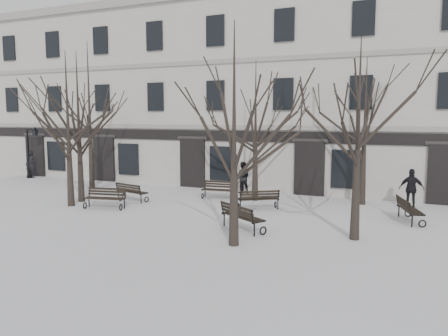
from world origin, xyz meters
The scene contains 21 objects.
ground centered at (0.00, 0.00, 0.00)m, with size 100.00×100.00×0.00m, color silver.
building centered at (0.00, 12.96, 5.52)m, with size 40.40×10.20×11.40m.
tree_0 centered at (-6.55, 1.78, 4.58)m, with size 5.13×5.13×7.32m.
tree_1 centered at (-6.25, 0.73, 4.50)m, with size 5.04×5.04×7.20m.
tree_2 centered at (3.21, -2.14, 4.49)m, with size 5.03×5.03×7.18m.
tree_3 centered at (6.77, 0.13, 4.26)m, with size 4.77×4.77×6.82m.
tree_4 centered at (-8.81, 5.27, 5.31)m, with size 5.94×5.94×8.49m.
tree_5 centered at (1.29, 5.48, 4.33)m, with size 4.85×4.85×6.93m.
tree_6 centered at (6.37, 6.56, 4.34)m, with size 4.86×4.86×6.95m.
bench_0 centered at (-4.38, 0.89, 0.51)m, with size 1.96×1.03×0.94m.
bench_1 centered at (-4.33, 2.84, 0.49)m, with size 1.90×1.08×0.91m.
bench_2 centered at (2.77, -0.30, 0.54)m, with size 2.03×1.65×1.00m.
bench_3 centered at (-0.48, 5.13, 0.50)m, with size 1.87×0.82×0.92m.
bench_4 centered at (2.18, 3.43, 0.50)m, with size 1.87×1.55×0.93m.
bench_5 centered at (8.45, 3.60, 0.52)m, with size 1.19×1.99×0.95m.
lamp_post centered at (-15.42, 7.00, 2.02)m, with size 1.09×0.40×3.49m.
bollard_a centered at (0.02, 7.08, 0.52)m, with size 0.13×0.13×0.98m.
bollard_b centered at (6.16, 6.98, 0.57)m, with size 0.14×0.14×1.06m.
pedestrian_a centered at (-15.62, 7.10, 0.00)m, with size 0.69×0.45×1.89m, color black.
pedestrian_b centered at (-0.02, 7.16, 0.00)m, with size 0.85×0.66×1.74m, color black.
pedestrian_c centered at (8.54, 6.44, 0.00)m, with size 1.08×0.45×1.83m, color black.
Camera 1 is at (8.42, -15.07, 4.20)m, focal length 35.00 mm.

